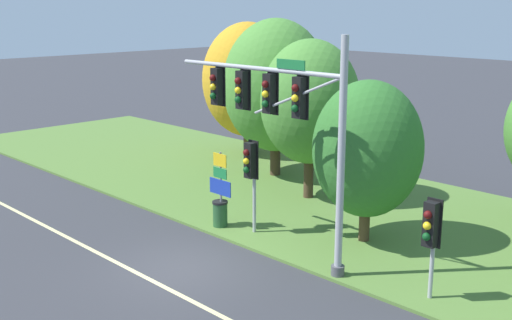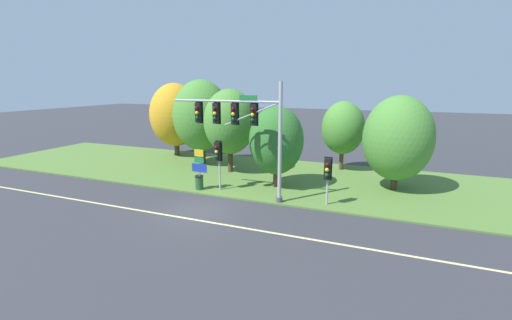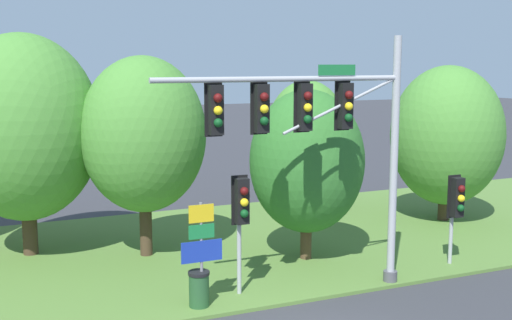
% 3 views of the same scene
% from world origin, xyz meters
% --- Properties ---
extents(ground_plane, '(160.00, 160.00, 0.00)m').
position_xyz_m(ground_plane, '(0.00, 0.00, 0.00)').
color(ground_plane, '#333338').
extents(lane_stripe, '(36.00, 0.16, 0.01)m').
position_xyz_m(lane_stripe, '(0.00, -1.20, 0.00)').
color(lane_stripe, beige).
rests_on(lane_stripe, ground).
extents(grass_verge, '(48.00, 11.50, 0.10)m').
position_xyz_m(grass_verge, '(0.00, 8.25, 0.05)').
color(grass_verge, '#517533').
rests_on(grass_verge, ground).
extents(traffic_signal_mast, '(7.12, 0.49, 6.96)m').
position_xyz_m(traffic_signal_mast, '(1.53, 2.81, 4.66)').
color(traffic_signal_mast, '#9EA0A5').
rests_on(traffic_signal_mast, grass_verge).
extents(pedestrian_signal_near_kerb, '(0.46, 0.55, 3.28)m').
position_xyz_m(pedestrian_signal_near_kerb, '(-0.48, 3.47, 2.50)').
color(pedestrian_signal_near_kerb, '#9EA0A5').
rests_on(pedestrian_signal_near_kerb, grass_verge).
extents(pedestrian_signal_further_along, '(0.46, 0.55, 2.82)m').
position_xyz_m(pedestrian_signal_further_along, '(6.56, 3.26, 2.11)').
color(pedestrian_signal_further_along, '#9EA0A5').
rests_on(pedestrian_signal_further_along, grass_verge).
extents(route_sign_post, '(1.10, 0.08, 2.74)m').
position_xyz_m(route_sign_post, '(-1.71, 3.16, 1.78)').
color(route_sign_post, slate).
rests_on(route_sign_post, grass_verge).
extents(tree_nearest_road, '(4.79, 4.79, 6.90)m').
position_xyz_m(tree_nearest_road, '(-9.66, 12.07, 3.99)').
color(tree_nearest_road, '#4C3823').
rests_on(tree_nearest_road, grass_verge).
extents(tree_left_of_mast, '(4.81, 4.81, 7.18)m').
position_xyz_m(tree_left_of_mast, '(-5.39, 9.77, 4.26)').
color(tree_left_of_mast, '#423021').
rests_on(tree_left_of_mast, grass_verge).
extents(tree_behind_signpost, '(4.00, 4.00, 6.46)m').
position_xyz_m(tree_behind_signpost, '(-1.93, 8.15, 4.05)').
color(tree_behind_signpost, '#423021').
rests_on(tree_behind_signpost, grass_verge).
extents(tree_mid_verge, '(3.62, 3.62, 5.42)m').
position_xyz_m(tree_mid_verge, '(2.68, 5.72, 3.25)').
color(tree_mid_verge, '#4C3823').
rests_on(tree_mid_verge, grass_verge).
extents(trash_bin, '(0.56, 0.56, 0.93)m').
position_xyz_m(trash_bin, '(-1.78, 3.19, 0.57)').
color(trash_bin, '#234C28').
rests_on(trash_bin, grass_verge).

